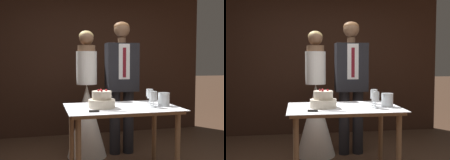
% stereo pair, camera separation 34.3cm
% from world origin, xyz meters
% --- Properties ---
extents(wall_back, '(4.42, 0.12, 2.94)m').
position_xyz_m(wall_back, '(0.00, 2.41, 1.47)').
color(wall_back, '#382116').
rests_on(wall_back, ground_plane).
extents(cake_table, '(1.21, 0.80, 0.81)m').
position_xyz_m(cake_table, '(0.10, 0.29, 0.71)').
color(cake_table, '#8E6B4C').
rests_on(cake_table, ground_plane).
extents(tiered_cake, '(0.28, 0.28, 0.20)m').
position_xyz_m(tiered_cake, '(-0.12, 0.28, 0.89)').
color(tiered_cake, beige).
rests_on(tiered_cake, cake_table).
extents(cake_knife, '(0.38, 0.06, 0.02)m').
position_xyz_m(cake_knife, '(-0.19, 0.03, 0.82)').
color(cake_knife, silver).
rests_on(cake_knife, cake_table).
extents(wine_glass_near, '(0.07, 0.07, 0.17)m').
position_xyz_m(wine_glass_near, '(0.48, 0.45, 0.93)').
color(wine_glass_near, silver).
rests_on(wine_glass_near, cake_table).
extents(wine_glass_middle, '(0.07, 0.07, 0.18)m').
position_xyz_m(wine_glass_middle, '(0.43, 0.30, 0.94)').
color(wine_glass_middle, silver).
rests_on(wine_glass_middle, cake_table).
extents(wine_glass_far, '(0.08, 0.08, 0.17)m').
position_xyz_m(wine_glass_far, '(0.42, 0.17, 0.93)').
color(wine_glass_far, silver).
rests_on(wine_glass_far, cake_table).
extents(hurricane_candle, '(0.13, 0.13, 0.15)m').
position_xyz_m(hurricane_candle, '(0.57, 0.24, 0.88)').
color(hurricane_candle, silver).
rests_on(hurricane_candle, cake_table).
extents(bride, '(0.54, 0.54, 1.72)m').
position_xyz_m(bride, '(-0.15, 1.16, 0.63)').
color(bride, white).
rests_on(bride, ground_plane).
extents(groom, '(0.44, 0.25, 1.85)m').
position_xyz_m(groom, '(0.35, 1.16, 1.06)').
color(groom, black).
rests_on(groom, ground_plane).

